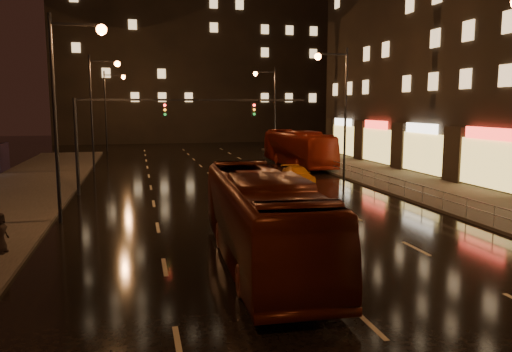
% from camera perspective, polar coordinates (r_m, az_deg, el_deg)
% --- Properties ---
extents(ground, '(140.00, 140.00, 0.00)m').
position_cam_1_polar(ground, '(34.43, -3.49, -1.53)').
color(ground, black).
rests_on(ground, ground).
extents(sidewalk_right, '(7.00, 70.00, 0.15)m').
position_cam_1_polar(sidewalk_right, '(34.84, 20.50, -1.79)').
color(sidewalk_right, '#38332D').
rests_on(sidewalk_right, ground).
extents(building_distant, '(44.00, 16.00, 36.00)m').
position_cam_1_polar(building_distant, '(86.89, -7.02, 16.09)').
color(building_distant, black).
rests_on(building_distant, ground).
extents(traffic_signal, '(15.31, 0.32, 6.20)m').
position_cam_1_polar(traffic_signal, '(33.48, -12.17, 6.18)').
color(traffic_signal, black).
rests_on(traffic_signal, ground).
extents(railing_right, '(0.05, 56.00, 1.00)m').
position_cam_1_polar(railing_right, '(35.62, 13.46, 0.04)').
color(railing_right, '#99999E').
rests_on(railing_right, sidewalk_right).
extents(bus_red, '(3.32, 12.05, 3.33)m').
position_cam_1_polar(bus_red, '(18.13, 0.67, -4.86)').
color(bus_red, '#55190C').
rests_on(bus_red, ground).
extents(bus_curb, '(3.58, 12.33, 3.39)m').
position_cam_1_polar(bus_curb, '(47.55, 4.83, 3.15)').
color(bus_curb, maroon).
rests_on(bus_curb, ground).
extents(taxi_near, '(2.12, 4.19, 1.37)m').
position_cam_1_polar(taxi_near, '(25.40, 2.51, -3.39)').
color(taxi_near, orange).
rests_on(taxi_near, ground).
extents(taxi_far, '(1.71, 4.19, 1.22)m').
position_cam_1_polar(taxi_far, '(37.19, 4.79, 0.11)').
color(taxi_far, orange).
rests_on(taxi_far, ground).
extents(pedestrian_c, '(0.73, 0.89, 1.57)m').
position_cam_1_polar(pedestrian_c, '(21.35, -27.25, -5.80)').
color(pedestrian_c, black).
rests_on(pedestrian_c, sidewalk_left).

